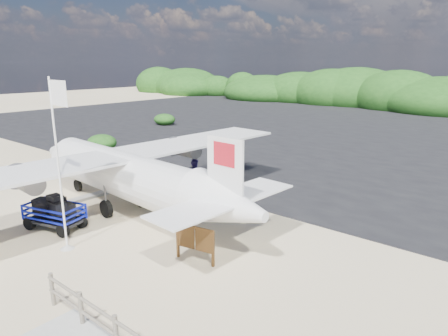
# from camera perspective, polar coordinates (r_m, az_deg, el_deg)

# --- Properties ---
(ground) EXTENTS (160.00, 160.00, 0.00)m
(ground) POSITION_cam_1_polar(r_m,az_deg,el_deg) (17.61, -13.19, -7.96)
(ground) COLOR beige
(asphalt_apron) EXTENTS (90.00, 50.00, 0.04)m
(asphalt_apron) POSITION_cam_1_polar(r_m,az_deg,el_deg) (42.26, 21.14, 4.72)
(asphalt_apron) COLOR #B2B2B2
(asphalt_apron) RESTS_ON ground
(lagoon) EXTENTS (9.00, 7.00, 0.40)m
(lagoon) POSITION_cam_1_polar(r_m,az_deg,el_deg) (25.67, -22.80, -1.49)
(lagoon) COLOR #B2B2B2
(lagoon) RESTS_ON ground
(vegetation_band) EXTENTS (124.00, 8.00, 4.40)m
(vegetation_band) POSITION_cam_1_polar(r_m,az_deg,el_deg) (66.27, 28.31, 7.29)
(vegetation_band) COLOR #B2B2B2
(vegetation_band) RESTS_ON ground
(baggage_cart) EXTENTS (2.86, 2.09, 1.28)m
(baggage_cart) POSITION_cam_1_polar(r_m,az_deg,el_deg) (18.23, -22.85, -7.98)
(baggage_cart) COLOR #0D1AC4
(baggage_cart) RESTS_ON ground
(flagpole) EXTENTS (1.29, 0.63, 6.27)m
(flagpole) POSITION_cam_1_polar(r_m,az_deg,el_deg) (16.24, -21.46, -10.66)
(flagpole) COLOR white
(flagpole) RESTS_ON ground
(signboard) EXTENTS (1.63, 0.45, 1.35)m
(signboard) POSITION_cam_1_polar(r_m,az_deg,el_deg) (14.30, -4.12, -13.17)
(signboard) COLOR #563818
(signboard) RESTS_ON ground
(crew_a) EXTENTS (0.77, 0.60, 1.86)m
(crew_a) POSITION_cam_1_polar(r_m,az_deg,el_deg) (23.10, -11.35, 0.06)
(crew_a) COLOR #171142
(crew_a) RESTS_ON ground
(crew_b) EXTENTS (1.09, 0.99, 1.84)m
(crew_b) POSITION_cam_1_polar(r_m,az_deg,el_deg) (21.13, -4.16, -1.09)
(crew_b) COLOR #171142
(crew_b) RESTS_ON ground
(aircraft_small) EXTENTS (9.45, 9.45, 2.55)m
(aircraft_small) POSITION_cam_1_polar(r_m,az_deg,el_deg) (53.39, 12.42, 7.30)
(aircraft_small) COLOR #B2B2B2
(aircraft_small) RESTS_ON ground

